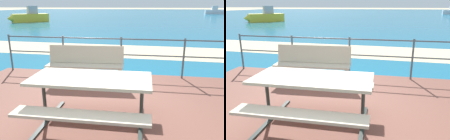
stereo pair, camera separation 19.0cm
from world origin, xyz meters
TOP-DOWN VIEW (x-y plane):
  - ground_plane at (0.00, 0.00)m, footprint 240.00×240.00m
  - patio_paving at (0.00, 0.00)m, footprint 6.40×5.20m
  - sea_water at (0.00, 40.00)m, footprint 90.00×90.00m
  - beach_strip at (0.00, 5.70)m, footprint 54.05×4.34m
  - picnic_table at (-0.12, -0.03)m, footprint 1.66×1.40m
  - park_bench at (-0.71, 1.77)m, footprint 1.70×0.51m
  - railing_fence at (0.00, 2.44)m, footprint 5.94×0.04m
  - boat_near at (-11.51, 18.91)m, footprint 3.60×3.48m
  - boat_mid at (13.25, 42.38)m, footprint 4.42×1.00m

SIDE VIEW (x-z plane):
  - ground_plane at x=0.00m, z-range 0.00..0.00m
  - sea_water at x=0.00m, z-range 0.00..0.01m
  - beach_strip at x=0.00m, z-range 0.00..0.01m
  - patio_paving at x=0.00m, z-range 0.00..0.06m
  - boat_mid at x=13.25m, z-range -0.27..1.24m
  - boat_near at x=-11.51m, z-range -0.29..1.33m
  - park_bench at x=-0.71m, z-range 0.15..0.98m
  - picnic_table at x=-0.12m, z-range 0.27..1.02m
  - railing_fence at x=0.00m, z-range 0.20..1.15m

